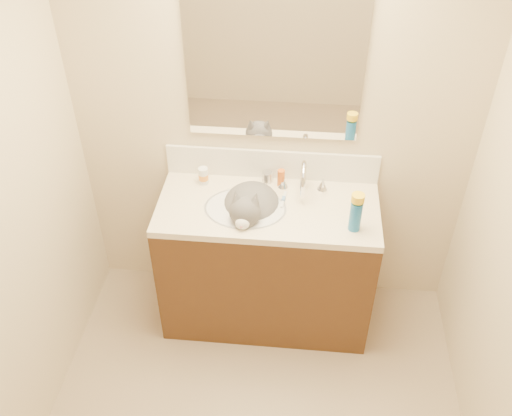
% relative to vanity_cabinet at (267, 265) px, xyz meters
% --- Properties ---
extents(room_shell, '(2.24, 2.54, 2.52)m').
position_rel_vanity_cabinet_xyz_m(room_shell, '(0.00, -0.97, 1.08)').
color(room_shell, beige).
rests_on(room_shell, ground).
extents(vanity_cabinet, '(1.20, 0.55, 0.82)m').
position_rel_vanity_cabinet_xyz_m(vanity_cabinet, '(0.00, 0.00, 0.00)').
color(vanity_cabinet, '#432712').
rests_on(vanity_cabinet, ground).
extents(counter_slab, '(1.20, 0.55, 0.04)m').
position_rel_vanity_cabinet_xyz_m(counter_slab, '(0.00, 0.00, 0.43)').
color(counter_slab, beige).
rests_on(counter_slab, vanity_cabinet).
extents(basin, '(0.45, 0.36, 0.14)m').
position_rel_vanity_cabinet_xyz_m(basin, '(-0.12, -0.03, 0.38)').
color(basin, silver).
rests_on(basin, vanity_cabinet).
extents(faucet, '(0.28, 0.20, 0.21)m').
position_rel_vanity_cabinet_xyz_m(faucet, '(0.18, 0.14, 0.54)').
color(faucet, silver).
rests_on(faucet, counter_slab).
extents(cat, '(0.36, 0.46, 0.34)m').
position_rel_vanity_cabinet_xyz_m(cat, '(-0.09, -0.00, 0.43)').
color(cat, '#4D4A4C').
rests_on(cat, basin).
extents(backsplash, '(1.20, 0.02, 0.18)m').
position_rel_vanity_cabinet_xyz_m(backsplash, '(0.00, 0.26, 0.54)').
color(backsplash, silver).
rests_on(backsplash, counter_slab).
extents(mirror, '(0.90, 0.02, 0.80)m').
position_rel_vanity_cabinet_xyz_m(mirror, '(0.00, 0.26, 1.13)').
color(mirror, white).
rests_on(mirror, room_shell).
extents(pill_bottle, '(0.06, 0.06, 0.10)m').
position_rel_vanity_cabinet_xyz_m(pill_bottle, '(-0.38, 0.17, 0.50)').
color(pill_bottle, silver).
rests_on(pill_bottle, counter_slab).
extents(pill_label, '(0.06, 0.06, 0.04)m').
position_rel_vanity_cabinet_xyz_m(pill_label, '(-0.38, 0.17, 0.49)').
color(pill_label, orange).
rests_on(pill_label, pill_bottle).
extents(silver_jar, '(0.06, 0.06, 0.06)m').
position_rel_vanity_cabinet_xyz_m(silver_jar, '(-0.02, 0.22, 0.48)').
color(silver_jar, '#B7B7BC').
rests_on(silver_jar, counter_slab).
extents(amber_bottle, '(0.05, 0.05, 0.10)m').
position_rel_vanity_cabinet_xyz_m(amber_bottle, '(0.06, 0.19, 0.50)').
color(amber_bottle, '#CC5A18').
rests_on(amber_bottle, counter_slab).
extents(toothbrush, '(0.03, 0.14, 0.01)m').
position_rel_vanity_cabinet_xyz_m(toothbrush, '(0.08, 0.06, 0.45)').
color(toothbrush, silver).
rests_on(toothbrush, counter_slab).
extents(toothbrush_head, '(0.02, 0.04, 0.02)m').
position_rel_vanity_cabinet_xyz_m(toothbrush_head, '(0.08, 0.06, 0.46)').
color(toothbrush_head, '#5B87C3').
rests_on(toothbrush_head, counter_slab).
extents(spray_can, '(0.08, 0.08, 0.17)m').
position_rel_vanity_cabinet_xyz_m(spray_can, '(0.45, -0.14, 0.53)').
color(spray_can, '#175FA5').
rests_on(spray_can, counter_slab).
extents(spray_cap, '(0.08, 0.08, 0.04)m').
position_rel_vanity_cabinet_xyz_m(spray_cap, '(0.45, -0.14, 0.65)').
color(spray_cap, yellow).
rests_on(spray_cap, spray_can).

